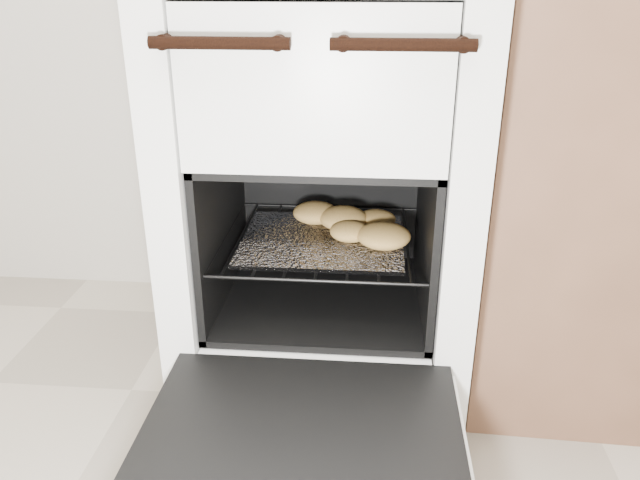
% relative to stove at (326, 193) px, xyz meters
% --- Properties ---
extents(stove, '(0.58, 0.64, 0.89)m').
position_rel_stove_xyz_m(stove, '(0.00, 0.00, 0.00)').
color(stove, white).
rests_on(stove, ground).
extents(oven_door, '(0.52, 0.40, 0.04)m').
position_rel_stove_xyz_m(oven_door, '(0.00, -0.49, -0.24)').
color(oven_door, black).
rests_on(oven_door, stove).
extents(oven_rack, '(0.42, 0.40, 0.01)m').
position_rel_stove_xyz_m(oven_rack, '(0.00, -0.06, -0.08)').
color(oven_rack, black).
rests_on(oven_rack, stove).
extents(foil_sheet, '(0.33, 0.29, 0.01)m').
position_rel_stove_xyz_m(foil_sheet, '(0.00, -0.08, -0.07)').
color(foil_sheet, white).
rests_on(foil_sheet, oven_rack).
extents(baked_rolls, '(0.29, 0.26, 0.05)m').
position_rel_stove_xyz_m(baked_rolls, '(0.06, -0.05, -0.05)').
color(baked_rolls, tan).
rests_on(baked_rolls, foil_sheet).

